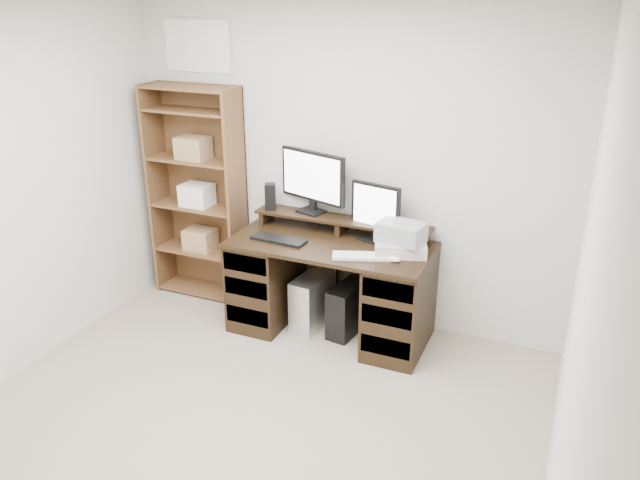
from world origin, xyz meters
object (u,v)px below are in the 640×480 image
Objects in this scene: monitor_small at (375,210)px; tower_black at (348,309)px; desk at (331,286)px; bookshelf at (198,192)px; monitor_wide at (313,179)px; printer at (400,247)px; tower_silver at (312,301)px.

monitor_small is 0.81m from tower_black.
tower_black is (0.13, 0.04, -0.19)m from desk.
bookshelf reaches higher than desk.
monitor_wide reaches higher than monitor_small.
bookshelf is (-1.02, -0.05, -0.22)m from monitor_wide.
printer is at bearing 5.11° from tower_black.
tower_silver is (0.10, -0.23, -0.93)m from monitor_wide.
tower_black is (0.30, 0.01, -0.01)m from tower_silver.
tower_silver is 1.34m from bookshelf.
monitor_small is 1.02× the size of tower_silver.
bookshelf is (-1.42, 0.17, 0.72)m from tower_black.
desk is 1.41m from bookshelf.
printer reaches higher than tower_black.
monitor_wide reaches higher than printer.
monitor_wide is 1.04m from tower_black.
printer is 0.85× the size of tower_silver.
monitor_small is 0.90m from tower_silver.
monitor_wide is at bearing -176.17° from monitor_small.
monitor_small is 1.57m from bookshelf.
desk is 4.15× the size of printer.
monitor_small is at bearing 53.04° from tower_black.
monitor_wide is 1.37× the size of monitor_small.
desk is 0.84m from monitor_wide.
bookshelf reaches higher than monitor_small.
desk reaches higher than tower_silver.
monitor_wide is 1.05m from bookshelf.
desk is at bearing -9.35° from bookshelf.
tower_black is at bearing -122.88° from monitor_small.
tower_black is at bearing 17.17° from desk.
tower_black is (0.39, -0.23, -0.94)m from monitor_wide.
monitor_wide is 0.96m from tower_silver.
printer is (0.52, 0.02, 0.41)m from desk.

